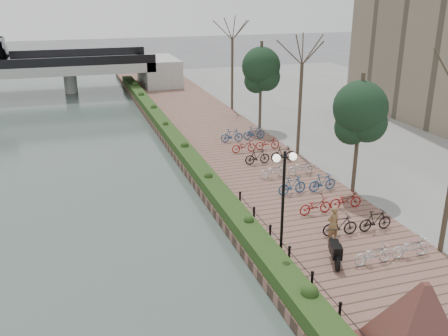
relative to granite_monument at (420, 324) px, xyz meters
name	(u,v)px	position (x,y,z in m)	size (l,w,h in m)	color
ground	(288,324)	(-2.54, 3.42, -1.90)	(220.00, 220.00, 0.00)	#59595B
promenade	(235,156)	(1.46, 20.92, -1.65)	(8.00, 75.00, 0.50)	brown
inland_pavement	(429,136)	(17.46, 20.92, -1.65)	(24.00, 75.00, 0.50)	slate
hedge	(178,142)	(-1.94, 23.42, -1.10)	(1.10, 56.00, 0.60)	#193413
chain_fence	(300,268)	(-1.14, 5.42, -1.05)	(0.10, 14.10, 0.70)	black
granite_monument	(420,324)	(0.00, 0.00, 0.00)	(5.08, 5.08, 2.75)	#4F2222
lamppost	(284,181)	(-1.16, 7.21, 1.91)	(1.02, 0.32, 4.54)	black
motorcycle	(335,249)	(0.67, 5.99, -0.84)	(0.55, 1.76, 1.10)	black
pedestrian	(333,224)	(1.46, 7.58, -0.57)	(0.61, 0.40, 1.66)	brown
bicycle_parking	(298,177)	(2.96, 14.23, -0.92)	(2.40, 19.89, 1.00)	silver
street_trees	(324,119)	(5.46, 16.11, 1.79)	(3.20, 37.12, 6.80)	#342B1F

